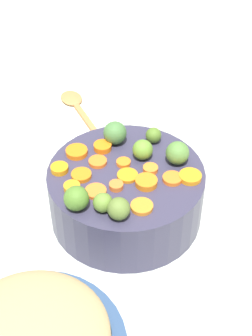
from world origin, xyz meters
The scene contains 25 objects.
tabletop centered at (0.00, 0.00, 0.01)m, with size 2.40×2.40×0.02m, color silver.
serving_bowl_carrots centered at (0.01, -0.04, 0.07)m, with size 0.28×0.28×0.11m, color #35314A.
carrot_slice_0 centered at (-0.03, 0.07, 0.13)m, with size 0.04×0.04×0.01m, color orange.
carrot_slice_1 centered at (0.05, -0.10, 0.13)m, with size 0.04×0.04×0.01m, color orange.
carrot_slice_2 centered at (0.07, -0.06, 0.13)m, with size 0.04×0.04×0.01m, color orange.
carrot_slice_3 centered at (-0.02, 0.00, 0.13)m, with size 0.03×0.03×0.01m, color orange.
carrot_slice_4 centered at (0.00, -0.14, 0.13)m, with size 0.04×0.04×0.01m, color orange.
carrot_slice_5 centered at (0.05, -0.03, 0.13)m, with size 0.02×0.02×0.01m, color orange.
carrot_slice_6 centered at (0.07, 0.02, 0.13)m, with size 0.04×0.04×0.01m, color orange.
carrot_slice_7 centered at (-0.03, -0.10, 0.13)m, with size 0.03×0.03×0.01m, color orange.
carrot_slice_8 centered at (0.09, -0.10, 0.13)m, with size 0.03×0.03×0.01m, color orange.
carrot_slice_9 centered at (0.02, -0.03, 0.13)m, with size 0.04×0.04×0.01m, color orange.
carrot_slice_10 centered at (0.02, 0.01, 0.13)m, with size 0.04×0.04×0.01m, color orange.
carrot_slice_11 centered at (0.01, -0.09, 0.13)m, with size 0.03×0.03×0.01m, color orange.
carrot_slice_12 centered at (0.05, -0.14, 0.13)m, with size 0.03×0.03×0.01m, color orange.
carrot_slice_13 centered at (-0.01, 0.04, 0.13)m, with size 0.03×0.03×0.01m, color orange.
carrot_slice_14 centered at (-0.01, -0.05, 0.13)m, with size 0.03×0.03×0.01m, color orange.
brussels_sprout_0 centered at (0.11, 0.00, 0.14)m, with size 0.04×0.04×0.04m, color #5A7230.
brussels_sprout_1 centered at (-0.06, 0.03, 0.15)m, with size 0.04×0.04×0.04m, color #507B37.
brussels_sprout_2 centered at (-0.06, -0.09, 0.15)m, with size 0.04×0.04×0.04m, color #45723B.
brussels_sprout_3 centered at (-0.09, -0.03, 0.14)m, with size 0.03×0.03×0.03m, color #4F7026.
brussels_sprout_4 centered at (-0.04, -0.03, 0.14)m, with size 0.04×0.04×0.04m, color olive.
brussels_sprout_5 centered at (0.12, -0.07, 0.15)m, with size 0.04×0.04×0.04m, color #4B7529.
brussels_sprout_6 centered at (0.10, -0.03, 0.14)m, with size 0.03×0.03×0.03m, color olive.
wooden_spoon centered at (-0.25, -0.29, 0.03)m, with size 0.19×0.23×0.01m.
Camera 1 is at (0.61, 0.26, 0.72)m, focal length 54.64 mm.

